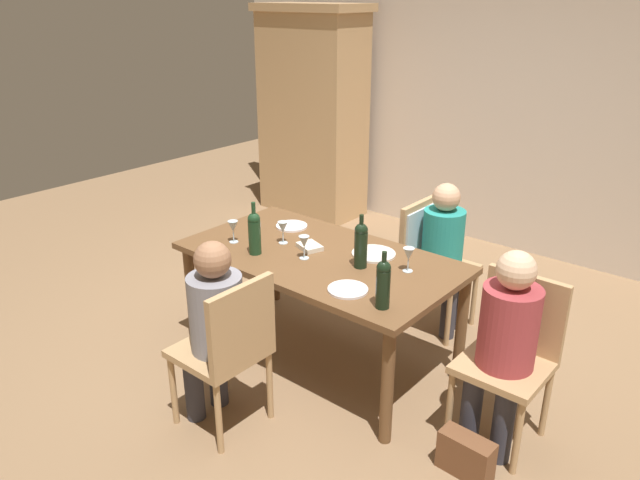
% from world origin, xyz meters
% --- Properties ---
extents(ground_plane, '(10.00, 10.00, 0.00)m').
position_xyz_m(ground_plane, '(0.00, 0.00, 0.00)').
color(ground_plane, '#846647').
extents(rear_room_partition, '(6.40, 0.12, 2.70)m').
position_xyz_m(rear_room_partition, '(0.00, 2.68, 1.35)').
color(rear_room_partition, beige).
rests_on(rear_room_partition, ground_plane).
extents(armoire_cabinet, '(1.18, 0.62, 2.18)m').
position_xyz_m(armoire_cabinet, '(-1.98, 2.23, 1.10)').
color(armoire_cabinet, tan).
rests_on(armoire_cabinet, ground_plane).
extents(dining_table, '(1.76, 0.96, 0.75)m').
position_xyz_m(dining_table, '(0.00, 0.00, 0.66)').
color(dining_table, brown).
rests_on(dining_table, ground_plane).
extents(chair_near, '(0.44, 0.44, 0.92)m').
position_xyz_m(chair_near, '(0.09, -0.86, 0.53)').
color(chair_near, tan).
rests_on(chair_near, ground_plane).
extents(chair_far_right, '(0.46, 0.44, 0.92)m').
position_xyz_m(chair_far_right, '(0.27, 0.86, 0.59)').
color(chair_far_right, tan).
rests_on(chair_far_right, ground_plane).
extents(chair_right_end, '(0.44, 0.44, 0.92)m').
position_xyz_m(chair_right_end, '(1.26, 0.09, 0.53)').
color(chair_right_end, tan).
rests_on(chair_right_end, ground_plane).
extents(person_woman_host, '(0.34, 0.29, 1.11)m').
position_xyz_m(person_woman_host, '(-0.03, -0.86, 0.64)').
color(person_woman_host, '#33333D').
rests_on(person_woman_host, ground_plane).
extents(person_man_bearded, '(0.33, 0.29, 1.09)m').
position_xyz_m(person_man_bearded, '(0.42, 0.86, 0.64)').
color(person_man_bearded, '#33333D').
rests_on(person_man_bearded, ground_plane).
extents(person_man_guest, '(0.30, 0.34, 1.12)m').
position_xyz_m(person_man_guest, '(1.26, -0.03, 0.65)').
color(person_man_guest, '#33333D').
rests_on(person_man_guest, ground_plane).
extents(wine_bottle_tall_green, '(0.08, 0.08, 0.32)m').
position_xyz_m(wine_bottle_tall_green, '(0.69, -0.32, 0.89)').
color(wine_bottle_tall_green, black).
rests_on(wine_bottle_tall_green, dining_table).
extents(wine_bottle_dark_red, '(0.08, 0.08, 0.33)m').
position_xyz_m(wine_bottle_dark_red, '(0.30, 0.02, 0.90)').
color(wine_bottle_dark_red, black).
rests_on(wine_bottle_dark_red, dining_table).
extents(wine_bottle_short_olive, '(0.08, 0.08, 0.34)m').
position_xyz_m(wine_bottle_short_olive, '(-0.33, -0.25, 0.90)').
color(wine_bottle_short_olive, '#19381E').
rests_on(wine_bottle_short_olive, dining_table).
extents(wine_glass_near_left, '(0.07, 0.07, 0.15)m').
position_xyz_m(wine_glass_near_left, '(0.56, 0.15, 0.85)').
color(wine_glass_near_left, silver).
rests_on(wine_glass_near_left, dining_table).
extents(wine_glass_centre, '(0.07, 0.07, 0.15)m').
position_xyz_m(wine_glass_centre, '(-0.57, -0.21, 0.85)').
color(wine_glass_centre, silver).
rests_on(wine_glass_centre, dining_table).
extents(wine_glass_near_right, '(0.07, 0.07, 0.15)m').
position_xyz_m(wine_glass_near_right, '(-0.31, -0.01, 0.85)').
color(wine_glass_near_right, silver).
rests_on(wine_glass_near_right, dining_table).
extents(wine_glass_far, '(0.07, 0.07, 0.15)m').
position_xyz_m(wine_glass_far, '(-0.04, -0.11, 0.85)').
color(wine_glass_far, silver).
rests_on(wine_glass_far, dining_table).
extents(dinner_plate_host, '(0.28, 0.28, 0.01)m').
position_xyz_m(dinner_plate_host, '(0.26, 0.22, 0.76)').
color(dinner_plate_host, silver).
rests_on(dinner_plate_host, dining_table).
extents(dinner_plate_guest_left, '(0.23, 0.23, 0.01)m').
position_xyz_m(dinner_plate_guest_left, '(0.44, -0.28, 0.76)').
color(dinner_plate_guest_left, white).
rests_on(dinner_plate_guest_left, dining_table).
extents(dinner_plate_guest_right, '(0.22, 0.22, 0.01)m').
position_xyz_m(dinner_plate_guest_right, '(-0.47, 0.24, 0.76)').
color(dinner_plate_guest_right, white).
rests_on(dinner_plate_guest_right, dining_table).
extents(folded_napkin, '(0.19, 0.17, 0.03)m').
position_xyz_m(folded_napkin, '(-0.11, 0.03, 0.76)').
color(folded_napkin, beige).
rests_on(folded_napkin, dining_table).
extents(handbag, '(0.28, 0.13, 0.22)m').
position_xyz_m(handbag, '(1.26, -0.35, 0.11)').
color(handbag, brown).
rests_on(handbag, ground_plane).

